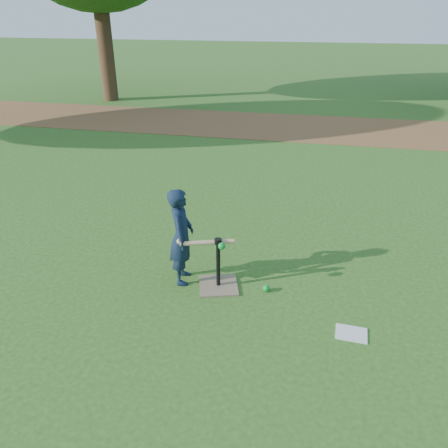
# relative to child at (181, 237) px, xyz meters

# --- Properties ---
(ground) EXTENTS (80.00, 80.00, 0.00)m
(ground) POSITION_rel_child_xyz_m (0.27, 0.12, -0.57)
(ground) COLOR #285116
(ground) RESTS_ON ground
(dirt_strip) EXTENTS (24.00, 3.00, 0.01)m
(dirt_strip) POSITION_rel_child_xyz_m (0.27, 7.62, -0.56)
(dirt_strip) COLOR brown
(dirt_strip) RESTS_ON ground
(child) EXTENTS (0.34, 0.46, 1.14)m
(child) POSITION_rel_child_xyz_m (0.00, 0.00, 0.00)
(child) COLOR #101E32
(child) RESTS_ON ground
(wiffle_ball_ground) EXTENTS (0.08, 0.08, 0.08)m
(wiffle_ball_ground) POSITION_rel_child_xyz_m (0.98, -0.03, -0.53)
(wiffle_ball_ground) COLOR #0C8D29
(wiffle_ball_ground) RESTS_ON ground
(clipboard) EXTENTS (0.31, 0.25, 0.01)m
(clipboard) POSITION_rel_child_xyz_m (1.88, -0.57, -0.56)
(clipboard) COLOR silver
(clipboard) RESTS_ON ground
(batting_tee) EXTENTS (0.54, 0.54, 0.61)m
(batting_tee) POSITION_rel_child_xyz_m (0.43, -0.05, -0.46)
(batting_tee) COLOR #77644B
(batting_tee) RESTS_ON ground
(swing_action) EXTENTS (0.63, 0.24, 0.09)m
(swing_action) POSITION_rel_child_xyz_m (0.32, -0.09, 0.00)
(swing_action) COLOR tan
(swing_action) RESTS_ON ground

